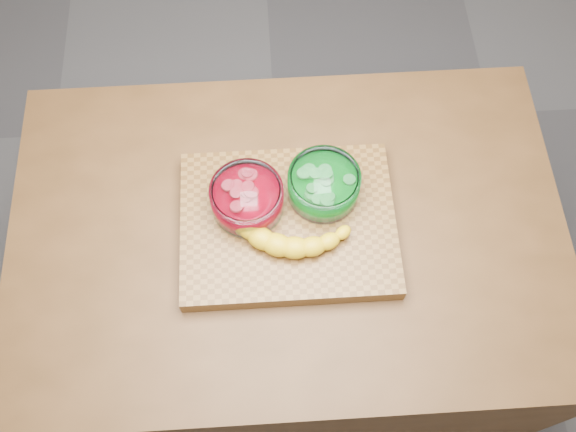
{
  "coord_description": "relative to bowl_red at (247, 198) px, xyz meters",
  "views": [
    {
      "loc": [
        -0.03,
        -0.57,
        2.15
      ],
      "look_at": [
        0.0,
        0.0,
        0.96
      ],
      "focal_mm": 40.0,
      "sensor_mm": 36.0,
      "label": 1
    }
  ],
  "objects": [
    {
      "name": "bowl_red",
      "position": [
        0.0,
        0.0,
        0.0
      ],
      "size": [
        0.15,
        0.15,
        0.07
      ],
      "color": "white",
      "rests_on": "cutting_board"
    },
    {
      "name": "cutting_board",
      "position": [
        0.08,
        -0.04,
        -0.05
      ],
      "size": [
        0.45,
        0.35,
        0.04
      ],
      "primitive_type": "cube",
      "color": "brown",
      "rests_on": "counter"
    },
    {
      "name": "ground",
      "position": [
        0.08,
        -0.04,
        -0.97
      ],
      "size": [
        3.5,
        3.5,
        0.0
      ],
      "primitive_type": "plane",
      "color": "#57575B",
      "rests_on": "ground"
    },
    {
      "name": "bowl_green",
      "position": [
        0.16,
        0.02,
        -0.0
      ],
      "size": [
        0.15,
        0.15,
        0.07
      ],
      "color": "white",
      "rests_on": "cutting_board"
    },
    {
      "name": "counter",
      "position": [
        0.08,
        -0.04,
        -0.52
      ],
      "size": [
        1.2,
        0.8,
        0.9
      ],
      "primitive_type": "cube",
      "color": "#4D3017",
      "rests_on": "ground"
    },
    {
      "name": "banana",
      "position": [
        0.08,
        -0.05,
        -0.01
      ],
      "size": [
        0.29,
        0.18,
        0.04
      ],
      "primitive_type": null,
      "color": "gold",
      "rests_on": "cutting_board"
    }
  ]
}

